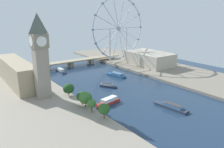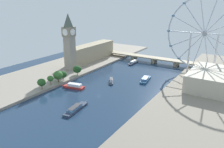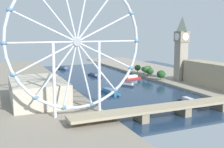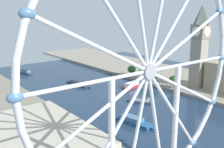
{
  "view_description": "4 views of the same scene",
  "coord_description": "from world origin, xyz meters",
  "px_view_note": "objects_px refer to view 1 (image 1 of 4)",
  "views": [
    {
      "loc": [
        -150.48,
        -160.17,
        84.69
      ],
      "look_at": [
        -13.53,
        27.18,
        19.41
      ],
      "focal_mm": 35.85,
      "sensor_mm": 36.0,
      "label": 1
    },
    {
      "loc": [
        135.48,
        -186.48,
        101.26
      ],
      "look_at": [
        -17.11,
        54.32,
        6.3
      ],
      "focal_mm": 36.06,
      "sensor_mm": 36.0,
      "label": 2
    },
    {
      "loc": [
        133.16,
        327.27,
        65.67
      ],
      "look_at": [
        10.45,
        41.8,
        16.28
      ],
      "focal_mm": 43.54,
      "sensor_mm": 36.0,
      "label": 3
    },
    {
      "loc": [
        150.51,
        204.58,
        80.6
      ],
      "look_at": [
        -17.78,
        -9.09,
        15.35
      ],
      "focal_mm": 44.37,
      "sensor_mm": 36.0,
      "label": 4
    }
  ],
  "objects_px": {
    "riverside_hall": "(149,59)",
    "tour_boat_5": "(108,101)",
    "tour_boat_2": "(171,106)",
    "river_bridge": "(70,62)",
    "clock_tower": "(40,55)",
    "tour_boat_3": "(61,71)",
    "tour_boat_0": "(108,85)",
    "tour_boat_4": "(116,75)",
    "ferris_wheel": "(119,29)",
    "parliament_block": "(17,72)"
  },
  "relations": [
    {
      "from": "riverside_hall",
      "to": "tour_boat_5",
      "type": "bearing_deg",
      "value": -149.02
    },
    {
      "from": "parliament_block",
      "to": "tour_boat_0",
      "type": "height_order",
      "value": "parliament_block"
    },
    {
      "from": "clock_tower",
      "to": "river_bridge",
      "type": "xyz_separation_m",
      "value": [
        83.04,
        112.87,
        -37.9
      ]
    },
    {
      "from": "riverside_hall",
      "to": "tour_boat_5",
      "type": "relative_size",
      "value": 2.33
    },
    {
      "from": "parliament_block",
      "to": "ferris_wheel",
      "type": "bearing_deg",
      "value": 9.28
    },
    {
      "from": "river_bridge",
      "to": "riverside_hall",
      "type": "bearing_deg",
      "value": -36.83
    },
    {
      "from": "river_bridge",
      "to": "tour_boat_4",
      "type": "relative_size",
      "value": 5.54
    },
    {
      "from": "parliament_block",
      "to": "tour_boat_5",
      "type": "relative_size",
      "value": 3.43
    },
    {
      "from": "river_bridge",
      "to": "tour_boat_3",
      "type": "height_order",
      "value": "river_bridge"
    },
    {
      "from": "tour_boat_5",
      "to": "ferris_wheel",
      "type": "bearing_deg",
      "value": -142.34
    },
    {
      "from": "clock_tower",
      "to": "riverside_hall",
      "type": "height_order",
      "value": "clock_tower"
    },
    {
      "from": "tour_boat_3",
      "to": "tour_boat_4",
      "type": "bearing_deg",
      "value": 39.97
    },
    {
      "from": "tour_boat_0",
      "to": "tour_boat_2",
      "type": "relative_size",
      "value": 0.56
    },
    {
      "from": "tour_boat_0",
      "to": "tour_boat_3",
      "type": "relative_size",
      "value": 0.74
    },
    {
      "from": "parliament_block",
      "to": "tour_boat_2",
      "type": "relative_size",
      "value": 2.8
    },
    {
      "from": "river_bridge",
      "to": "tour_boat_3",
      "type": "distance_m",
      "value": 36.7
    },
    {
      "from": "tour_boat_5",
      "to": "tour_boat_4",
      "type": "bearing_deg",
      "value": -143.4
    },
    {
      "from": "ferris_wheel",
      "to": "tour_boat_3",
      "type": "bearing_deg",
      "value": -179.54
    },
    {
      "from": "tour_boat_2",
      "to": "tour_boat_4",
      "type": "relative_size",
      "value": 1.13
    },
    {
      "from": "riverside_hall",
      "to": "river_bridge",
      "type": "distance_m",
      "value": 126.07
    },
    {
      "from": "tour_boat_3",
      "to": "tour_boat_0",
      "type": "bearing_deg",
      "value": 11.49
    },
    {
      "from": "tour_boat_5",
      "to": "parliament_block",
      "type": "bearing_deg",
      "value": -74.09
    },
    {
      "from": "river_bridge",
      "to": "tour_boat_3",
      "type": "bearing_deg",
      "value": -136.26
    },
    {
      "from": "tour_boat_0",
      "to": "tour_boat_5",
      "type": "relative_size",
      "value": 0.68
    },
    {
      "from": "river_bridge",
      "to": "tour_boat_5",
      "type": "xyz_separation_m",
      "value": [
        -37.35,
        -158.44,
        -4.62
      ]
    },
    {
      "from": "tour_boat_2",
      "to": "river_bridge",
      "type": "bearing_deg",
      "value": -6.16
    },
    {
      "from": "tour_boat_4",
      "to": "tour_boat_5",
      "type": "relative_size",
      "value": 1.09
    },
    {
      "from": "ferris_wheel",
      "to": "tour_boat_2",
      "type": "bearing_deg",
      "value": -113.32
    },
    {
      "from": "clock_tower",
      "to": "tour_boat_2",
      "type": "height_order",
      "value": "clock_tower"
    },
    {
      "from": "parliament_block",
      "to": "tour_boat_3",
      "type": "bearing_deg",
      "value": 22.25
    },
    {
      "from": "parliament_block",
      "to": "tour_boat_0",
      "type": "bearing_deg",
      "value": -38.68
    },
    {
      "from": "tour_boat_3",
      "to": "tour_boat_5",
      "type": "xyz_separation_m",
      "value": [
        -11.07,
        -133.29,
        0.24
      ]
    },
    {
      "from": "tour_boat_2",
      "to": "tour_boat_5",
      "type": "bearing_deg",
      "value": 36.4
    },
    {
      "from": "tour_boat_3",
      "to": "tour_boat_5",
      "type": "bearing_deg",
      "value": -3.35
    },
    {
      "from": "clock_tower",
      "to": "tour_boat_2",
      "type": "relative_size",
      "value": 2.14
    },
    {
      "from": "riverside_hall",
      "to": "tour_boat_0",
      "type": "distance_m",
      "value": 119.04
    },
    {
      "from": "river_bridge",
      "to": "tour_boat_5",
      "type": "height_order",
      "value": "river_bridge"
    },
    {
      "from": "parliament_block",
      "to": "tour_boat_5",
      "type": "distance_m",
      "value": 120.49
    },
    {
      "from": "parliament_block",
      "to": "tour_boat_2",
      "type": "xyz_separation_m",
      "value": [
        94.92,
        -148.48,
        -14.59
      ]
    },
    {
      "from": "parliament_block",
      "to": "tour_boat_3",
      "type": "distance_m",
      "value": 72.97
    },
    {
      "from": "tour_boat_5",
      "to": "riverside_hall",
      "type": "bearing_deg",
      "value": -160.55
    },
    {
      "from": "riverside_hall",
      "to": "tour_boat_2",
      "type": "relative_size",
      "value": 1.9
    },
    {
      "from": "tour_boat_0",
      "to": "tour_boat_4",
      "type": "height_order",
      "value": "tour_boat_0"
    },
    {
      "from": "tour_boat_0",
      "to": "tour_boat_2",
      "type": "height_order",
      "value": "tour_boat_0"
    },
    {
      "from": "tour_boat_0",
      "to": "tour_boat_4",
      "type": "bearing_deg",
      "value": 98.6
    },
    {
      "from": "tour_boat_4",
      "to": "tour_boat_5",
      "type": "xyz_separation_m",
      "value": [
        -62.11,
        -69.3,
        0.31
      ]
    },
    {
      "from": "river_bridge",
      "to": "tour_boat_0",
      "type": "relative_size",
      "value": 8.86
    },
    {
      "from": "tour_boat_4",
      "to": "tour_boat_5",
      "type": "bearing_deg",
      "value": 127.96
    },
    {
      "from": "clock_tower",
      "to": "tour_boat_2",
      "type": "xyz_separation_m",
      "value": [
        85.46,
        -87.85,
        -43.02
      ]
    },
    {
      "from": "riverside_hall",
      "to": "tour_boat_5",
      "type": "xyz_separation_m",
      "value": [
        -138.15,
        -82.94,
        -10.49
      ]
    }
  ]
}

